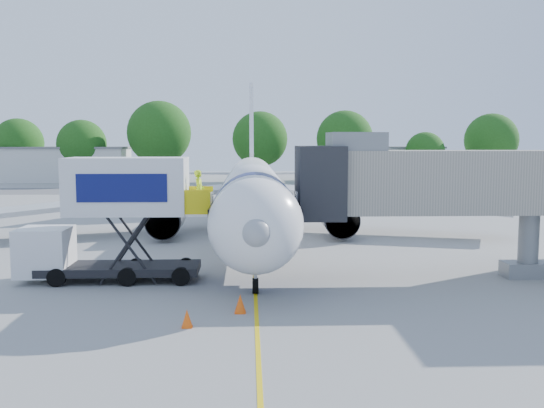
{
  "coord_description": "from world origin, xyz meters",
  "views": [
    {
      "loc": [
        -0.26,
        -33.81,
        6.24
      ],
      "look_at": [
        0.86,
        -4.88,
        3.2
      ],
      "focal_mm": 40.0,
      "sensor_mm": 36.0,
      "label": 1
    }
  ],
  "objects_px": {
    "jet_bridge": "(432,183)",
    "catering_hiloader": "(113,220)",
    "aircraft": "(253,193)",
    "ground_tug": "(216,356)"
  },
  "relations": [
    {
      "from": "jet_bridge",
      "to": "catering_hiloader",
      "type": "bearing_deg",
      "value": -179.99
    },
    {
      "from": "aircraft",
      "to": "jet_bridge",
      "type": "bearing_deg",
      "value": -54.3
    },
    {
      "from": "jet_bridge",
      "to": "ground_tug",
      "type": "bearing_deg",
      "value": -127.43
    },
    {
      "from": "aircraft",
      "to": "jet_bridge",
      "type": "xyz_separation_m",
      "value": [
        7.99,
        -11.12,
        1.39
      ]
    },
    {
      "from": "aircraft",
      "to": "catering_hiloader",
      "type": "bearing_deg",
      "value": -119.38
    },
    {
      "from": "catering_hiloader",
      "to": "ground_tug",
      "type": "distance_m",
      "value": 13.11
    },
    {
      "from": "jet_bridge",
      "to": "catering_hiloader",
      "type": "xyz_separation_m",
      "value": [
        -14.26,
        -0.0,
        -1.58
      ]
    },
    {
      "from": "jet_bridge",
      "to": "ground_tug",
      "type": "xyz_separation_m",
      "value": [
        -9.11,
        -11.9,
        -3.54
      ]
    },
    {
      "from": "aircraft",
      "to": "jet_bridge",
      "type": "distance_m",
      "value": 13.77
    },
    {
      "from": "aircraft",
      "to": "jet_bridge",
      "type": "relative_size",
      "value": 2.71
    }
  ]
}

